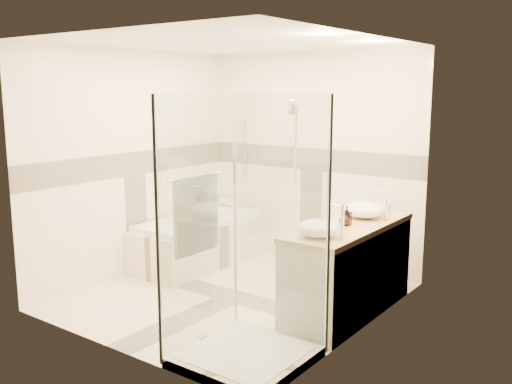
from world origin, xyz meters
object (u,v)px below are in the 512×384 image
Objects in this scene: shower_enclosure at (239,293)px; vessel_sink_near at (365,209)px; vanity at (348,269)px; vessel_sink_far at (318,228)px; amenity_bottle_b at (345,218)px; amenity_bottle_a at (347,216)px; bathtub at (200,238)px.

vessel_sink_near is at bearing 80.43° from shower_enclosure.
vanity is 0.79× the size of shower_enclosure.
vessel_sink_far is at bearing -90.00° from vessel_sink_near.
vessel_sink_near is at bearing 90.00° from vessel_sink_far.
vessel_sink_far is (-0.02, -0.54, 0.50)m from vanity.
vessel_sink_far reaches higher than amenity_bottle_b.
amenity_bottle_a is (0.00, -0.37, 0.01)m from vessel_sink_near.
shower_enclosure reaches higher than vessel_sink_near.
vessel_sink_near is 0.89m from vessel_sink_far.
vessel_sink_near is at bearing -0.08° from bathtub.
amenity_bottle_a reaches higher than bathtub.
vessel_sink_far is at bearing -92.11° from vanity.
amenity_bottle_b is at bearing -90.00° from amenity_bottle_a.
bathtub is 4.72× the size of vessel_sink_far.
vanity is at bearing 46.89° from amenity_bottle_a.
bathtub is 2.39m from vessel_sink_far.
vessel_sink_near reaches higher than vessel_sink_far.
bathtub is 2.25m from amenity_bottle_a.
vanity is 1.31m from shower_enclosure.
bathtub is 2.22m from vessel_sink_near.
shower_enclosure reaches higher than amenity_bottle_a.
amenity_bottle_a is 1.25× the size of amenity_bottle_b.
shower_enclosure is at bearing -41.10° from bathtub.
shower_enclosure is 0.88m from vessel_sink_far.
vessel_sink_far is at bearing -90.00° from amenity_bottle_b.
amenity_bottle_b reaches higher than bathtub.
bathtub is 2.18m from vanity.
bathtub is 12.48× the size of amenity_bottle_b.
vessel_sink_near reaches higher than amenity_bottle_b.
shower_enclosure reaches higher than vessel_sink_far.
shower_enclosure is 1.31m from amenity_bottle_b.
vanity is at bearing -9.25° from bathtub.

